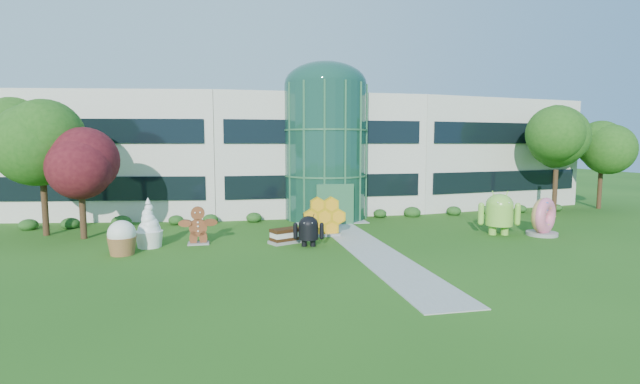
{
  "coord_description": "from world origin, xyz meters",
  "views": [
    {
      "loc": [
        -7.51,
        -21.46,
        5.55
      ],
      "look_at": [
        -1.68,
        6.0,
        2.6
      ],
      "focal_mm": 26.0,
      "sensor_mm": 36.0,
      "label": 1
    }
  ],
  "objects": [
    {
      "name": "froyo",
      "position": [
        -11.4,
        4.35,
        1.32
      ],
      "size": [
        2.04,
        2.04,
        2.64
      ],
      "primitive_type": null,
      "rotation": [
        0.0,
        0.0,
        -0.43
      ],
      "color": "white",
      "rests_on": "ground"
    },
    {
      "name": "tree_red",
      "position": [
        -15.5,
        7.5,
        3.0
      ],
      "size": [
        4.0,
        4.0,
        6.0
      ],
      "primitive_type": null,
      "color": "#3F0C14",
      "rests_on": "ground"
    },
    {
      "name": "cupcake",
      "position": [
        -12.48,
        2.84,
        0.88
      ],
      "size": [
        1.52,
        1.52,
        1.75
      ],
      "primitive_type": null,
      "rotation": [
        0.0,
        0.0,
        -0.04
      ],
      "color": "white",
      "rests_on": "ground"
    },
    {
      "name": "gingerbread",
      "position": [
        -8.87,
        4.57,
        1.06
      ],
      "size": [
        2.31,
        0.92,
        2.12
      ],
      "primitive_type": null,
      "rotation": [
        0.0,
        0.0,
        0.01
      ],
      "color": "brown",
      "rests_on": "ground"
    },
    {
      "name": "trees_backdrop",
      "position": [
        0.0,
        13.0,
        4.2
      ],
      "size": [
        52.0,
        8.0,
        8.4
      ],
      "primitive_type": null,
      "color": "#1D4F13",
      "rests_on": "ground"
    },
    {
      "name": "building",
      "position": [
        0.0,
        18.0,
        4.65
      ],
      "size": [
        46.0,
        15.0,
        9.3
      ],
      "primitive_type": null,
      "color": "beige",
      "rests_on": "ground"
    },
    {
      "name": "android_green",
      "position": [
        8.92,
        3.48,
        1.48
      ],
      "size": [
        3.0,
        2.41,
        2.96
      ],
      "primitive_type": null,
      "rotation": [
        0.0,
        0.0,
        -0.29
      ],
      "color": "#81C940",
      "rests_on": "ground"
    },
    {
      "name": "android_black",
      "position": [
        -3.01,
        2.76,
        0.98
      ],
      "size": [
        1.93,
        1.5,
        1.95
      ],
      "primitive_type": null,
      "rotation": [
        0.0,
        0.0,
        -0.22
      ],
      "color": "black",
      "rests_on": "ground"
    },
    {
      "name": "donut",
      "position": [
        11.38,
        2.76,
        1.17
      ],
      "size": [
        2.49,
        2.05,
        2.34
      ],
      "primitive_type": null,
      "rotation": [
        0.0,
        0.0,
        0.51
      ],
      "color": "#E45675",
      "rests_on": "ground"
    },
    {
      "name": "ice_cream_sandwich",
      "position": [
        -4.07,
        3.86,
        0.42
      ],
      "size": [
        2.1,
        1.63,
        0.84
      ],
      "primitive_type": null,
      "rotation": [
        0.0,
        0.0,
        0.42
      ],
      "color": "#321E0B",
      "rests_on": "ground"
    },
    {
      "name": "ground",
      "position": [
        0.0,
        0.0,
        0.0
      ],
      "size": [
        140.0,
        140.0,
        0.0
      ],
      "primitive_type": "plane",
      "color": "#215114",
      "rests_on": "ground"
    },
    {
      "name": "walkway",
      "position": [
        0.0,
        2.0,
        0.02
      ],
      "size": [
        2.4,
        20.0,
        0.04
      ],
      "primitive_type": "cube",
      "color": "#9E9E93",
      "rests_on": "ground"
    },
    {
      "name": "atrium",
      "position": [
        0.0,
        12.0,
        4.9
      ],
      "size": [
        6.0,
        6.0,
        9.8
      ],
      "primitive_type": "cylinder",
      "color": "#194738",
      "rests_on": "ground"
    },
    {
      "name": "honeycomb",
      "position": [
        -1.54,
        5.4,
        1.07
      ],
      "size": [
        2.76,
        1.09,
        2.14
      ],
      "primitive_type": null,
      "rotation": [
        0.0,
        0.0,
        -0.04
      ],
      "color": "#F4A118",
      "rests_on": "ground"
    }
  ]
}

